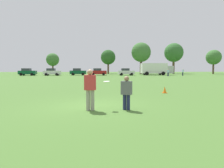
% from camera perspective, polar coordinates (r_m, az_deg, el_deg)
% --- Properties ---
extents(ground_plane, '(195.01, 195.01, 0.00)m').
position_cam_1_polar(ground_plane, '(9.61, -5.53, -6.24)').
color(ground_plane, '#47702D').
extents(player_thrower, '(0.50, 0.31, 1.73)m').
position_cam_1_polar(player_thrower, '(8.57, -6.17, -0.94)').
color(player_thrower, gray).
rests_on(player_thrower, ground).
extents(player_defender, '(0.50, 0.43, 1.45)m').
position_cam_1_polar(player_defender, '(8.65, 4.10, -2.02)').
color(player_defender, '#1E234C').
rests_on(player_defender, ground).
extents(frisbee, '(0.27, 0.27, 0.06)m').
position_cam_1_polar(frisbee, '(8.73, -1.57, 0.69)').
color(frisbee, white).
extents(traffic_cone, '(0.32, 0.32, 0.48)m').
position_cam_1_polar(traffic_cone, '(15.09, 14.62, -1.61)').
color(traffic_cone, '#D8590C').
rests_on(traffic_cone, ground).
extents(parked_car_near_left, '(4.21, 2.24, 1.82)m').
position_cam_1_polar(parked_car_near_left, '(55.34, -22.74, 3.17)').
color(parked_car_near_left, '#0C4C2D').
rests_on(parked_car_near_left, ground).
extents(parked_car_mid_left, '(4.21, 2.24, 1.82)m').
position_cam_1_polar(parked_car_mid_left, '(53.28, -16.55, 3.29)').
color(parked_car_mid_left, silver).
rests_on(parked_car_mid_left, ground).
extents(parked_car_center, '(4.21, 2.24, 1.82)m').
position_cam_1_polar(parked_car_center, '(54.04, -9.59, 3.42)').
color(parked_car_center, '#0C4C2D').
rests_on(parked_car_center, ground).
extents(parked_car_mid_right, '(4.21, 2.24, 1.82)m').
position_cam_1_polar(parked_car_mid_right, '(52.38, -3.92, 3.45)').
color(parked_car_mid_right, maroon).
rests_on(parked_car_mid_right, ground).
extents(parked_car_near_right, '(4.21, 2.24, 1.82)m').
position_cam_1_polar(parked_car_near_right, '(52.46, 3.95, 3.45)').
color(parked_car_near_right, silver).
rests_on(parked_car_near_right, ground).
extents(box_truck, '(8.52, 3.06, 3.18)m').
position_cam_1_polar(box_truck, '(56.05, 12.31, 4.26)').
color(box_truck, white).
rests_on(box_truck, ground).
extents(bystander_sideline_watcher, '(0.33, 0.50, 1.71)m').
position_cam_1_polar(bystander_sideline_watcher, '(52.88, 19.32, 3.26)').
color(bystander_sideline_watcher, '#1E234C').
rests_on(bystander_sideline_watcher, ground).
extents(bystander_field_marshal, '(0.53, 0.46, 1.66)m').
position_cam_1_polar(bystander_field_marshal, '(48.69, 15.52, 3.24)').
color(bystander_field_marshal, '#1E234C').
rests_on(bystander_field_marshal, ground).
extents(tree_west_maple, '(4.11, 4.11, 6.69)m').
position_cam_1_polar(tree_west_maple, '(68.16, -16.36, 6.58)').
color(tree_west_maple, brown).
rests_on(tree_west_maple, ground).
extents(tree_center_elm, '(5.00, 5.00, 8.13)m').
position_cam_1_polar(tree_center_elm, '(69.55, -1.09, 7.53)').
color(tree_center_elm, brown).
rests_on(tree_center_elm, ground).
extents(tree_east_birch, '(6.24, 6.24, 10.13)m').
position_cam_1_polar(tree_east_birch, '(66.69, 8.19, 8.81)').
color(tree_east_birch, brown).
rests_on(tree_east_birch, ground).
extents(tree_east_oak, '(6.42, 6.42, 10.43)m').
position_cam_1_polar(tree_east_oak, '(73.13, 17.00, 8.43)').
color(tree_east_oak, brown).
rests_on(tree_east_oak, ground).
extents(tree_far_east_pine, '(4.86, 4.86, 7.91)m').
position_cam_1_polar(tree_far_east_pine, '(74.93, 26.70, 6.72)').
color(tree_far_east_pine, brown).
rests_on(tree_far_east_pine, ground).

